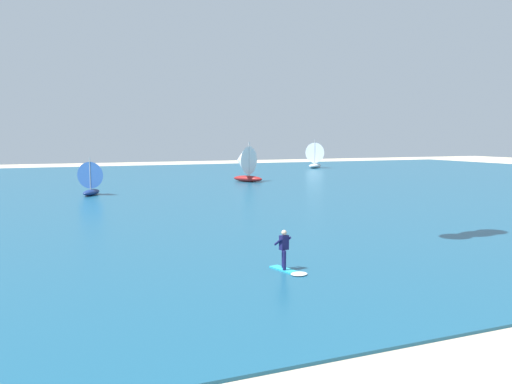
# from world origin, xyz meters

# --- Properties ---
(ocean) EXTENTS (160.00, 90.00, 0.10)m
(ocean) POSITION_xyz_m (0.00, 49.95, 0.05)
(ocean) COLOR navy
(ocean) RESTS_ON ground
(kitesurfer) EXTENTS (1.02, 2.03, 1.67)m
(kitesurfer) POSITION_xyz_m (0.63, 12.92, 0.70)
(kitesurfer) COLOR #26B2CC
(kitesurfer) RESTS_ON ocean
(sailboat_far_right) EXTENTS (2.83, 3.18, 3.54)m
(sailboat_far_right) POSITION_xyz_m (-4.02, 45.16, 1.72)
(sailboat_far_right) COLOR navy
(sailboat_far_right) RESTS_ON ocean
(sailboat_leading) EXTENTS (4.03, 4.38, 4.86)m
(sailboat_leading) POSITION_xyz_m (14.50, 53.20, 2.33)
(sailboat_leading) COLOR maroon
(sailboat_leading) RESTS_ON ocean
(sailboat_outermost) EXTENTS (4.51, 4.31, 5.03)m
(sailboat_outermost) POSITION_xyz_m (36.75, 74.69, 2.40)
(sailboat_outermost) COLOR silver
(sailboat_outermost) RESTS_ON ocean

